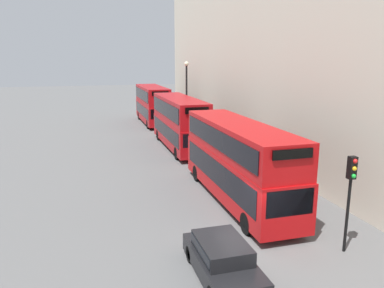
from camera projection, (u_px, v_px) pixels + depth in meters
The scene contains 8 objects.
ground_plane at pixel (248, 248), 15.60m from camera, with size 200.00×200.00×0.00m, color #5B5B5B.
bus_leading at pixel (238, 159), 20.24m from camera, with size 2.59×11.01×4.35m.
bus_second_in_queue at pixel (179, 121), 32.40m from camera, with size 2.59×10.68×4.41m.
bus_third_in_queue at pixel (152, 103), 44.83m from camera, with size 2.59×10.05×4.43m.
car_dark_sedan at pixel (222, 258), 13.36m from camera, with size 1.84×4.20×1.39m.
traffic_light at pixel (351, 184), 14.66m from camera, with size 0.30×0.36×4.01m.
street_lamp at pixel (187, 92), 36.60m from camera, with size 0.44×0.44×7.41m.
pedestrian at pixel (231, 150), 28.67m from camera, with size 0.36×0.36×1.82m.
Camera 1 is at (-6.18, -13.03, 7.71)m, focal length 35.00 mm.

